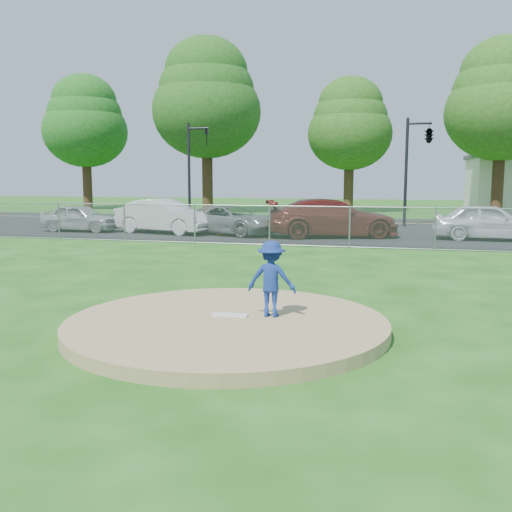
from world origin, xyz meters
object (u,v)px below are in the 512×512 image
Objects in this scene: parked_car_pearl at (489,222)px; traffic_cone at (220,228)px; tree_right at (502,99)px; parked_car_gray at (231,220)px; parked_car_white at (165,216)px; traffic_signal_left at (193,163)px; tree_center at (350,123)px; pitcher at (271,279)px; tree_far_left at (85,121)px; tree_left at (207,98)px; traffic_signal_center at (427,137)px; parked_car_darkred at (332,218)px; parked_car_silver at (80,218)px.

traffic_cone is at bearing 95.96° from parked_car_pearl.
parked_car_gray is at bearing -129.68° from tree_right.
tree_right is 24.52m from parked_car_white.
traffic_signal_left reaches higher than traffic_cone.
pitcher is at bearing -87.13° from tree_center.
parked_car_gray is at bearing -45.01° from tree_far_left.
traffic_cone is at bearing -69.15° from tree_left.
tree_center is 2.11× the size of parked_car_gray.
traffic_signal_center is (4.97, -12.00, -1.86)m from tree_center.
traffic_signal_left is at bearing -76.04° from tree_left.
traffic_signal_left is at bearing -64.89° from pitcher.
pitcher is 0.28× the size of parked_car_gray.
tree_center is 14.63m from traffic_signal_left.
traffic_signal_left is 0.99× the size of parked_car_darkred.
parked_car_darkred is (4.96, 0.33, 0.51)m from traffic_cone.
parked_car_pearl is (7.32, -18.03, -5.71)m from tree_center.
traffic_signal_left reaches higher than parked_car_white.
parked_car_darkred is (21.95, -17.40, -6.23)m from tree_far_left.
parked_car_white is (-2.73, 0.18, 0.47)m from traffic_cone.
pitcher is 15.25m from parked_car_darkred.
tree_center is at bearing -29.66° from parked_car_silver.
parked_car_darkred is at bearing -118.90° from tree_right.
traffic_signal_center reaches higher than pitcher.
tree_center reaches higher than parked_car_white.
tree_far_left is 0.86× the size of tree_left.
parked_car_silver is at bearing -120.40° from tree_center.
parked_car_silver is at bearing -48.14° from pitcher.
tree_far_left is at bearing 169.70° from tree_left.
tree_left is at bearing 110.85° from traffic_cone.
pitcher is 2.13× the size of traffic_cone.
tree_center is 2.08× the size of parked_car_white.
parked_car_white is (14.26, -17.55, -6.27)m from tree_far_left.
parked_car_pearl is (17.32, -15.03, -7.48)m from tree_left.
tree_far_left is at bearing 52.57° from parked_car_white.
parked_car_white is at bearing 94.54° from parked_car_pearl.
tree_right is at bearing -7.09° from parked_car_pearl.
parked_car_silver is (-15.95, -6.72, -3.96)m from traffic_signal_center.
parked_car_darkred reaches higher than parked_car_pearl.
pitcher is (22.68, -32.63, -6.21)m from tree_far_left.
tree_left is 17.55m from parked_car_white.
parked_car_darkred is at bearing 3.84° from traffic_cone.
parked_car_silver is at bearing -157.16° from traffic_signal_center.
traffic_signal_left is 9.20× the size of traffic_cone.
tree_right is 33.40m from pitcher.
traffic_cone is at bearing -80.29° from parked_car_white.
tree_right is 11.60m from traffic_signal_center.
tree_far_left reaches higher than parked_car_silver.
parked_car_white is 1.07× the size of parked_car_pearl.
pitcher is (1.68, -33.63, -5.62)m from tree_center.
tree_right reaches higher than parked_car_white.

